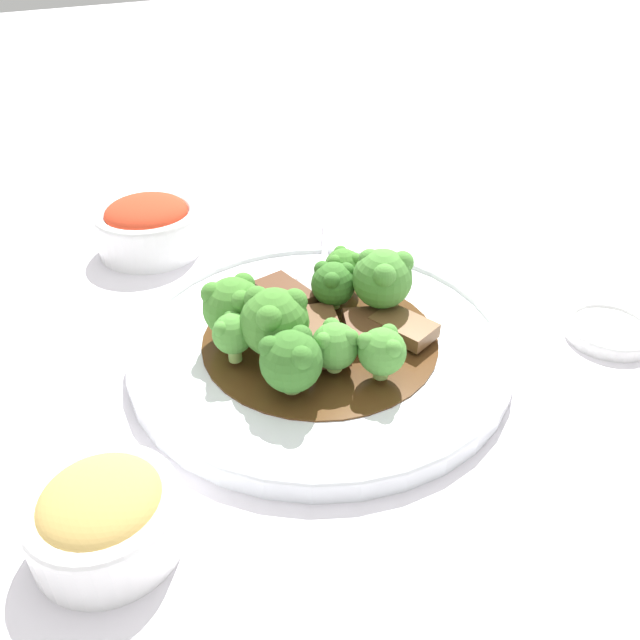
{
  "coord_description": "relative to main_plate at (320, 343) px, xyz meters",
  "views": [
    {
      "loc": [
        0.35,
        -0.22,
        0.33
      ],
      "look_at": [
        0.0,
        0.0,
        0.03
      ],
      "focal_mm": 35.0,
      "sensor_mm": 36.0,
      "label": 1
    }
  ],
  "objects": [
    {
      "name": "ground_plane",
      "position": [
        0.0,
        0.0,
        -0.01
      ],
      "size": [
        4.0,
        4.0,
        0.0
      ],
      "primitive_type": "plane",
      "color": "silver"
    },
    {
      "name": "main_plate",
      "position": [
        0.0,
        0.0,
        0.0
      ],
      "size": [
        0.32,
        0.32,
        0.02
      ],
      "color": "white",
      "rests_on": "ground_plane"
    },
    {
      "name": "beef_strip_0",
      "position": [
        0.01,
        -0.0,
        0.01
      ],
      "size": [
        0.08,
        0.05,
        0.01
      ],
      "color": "brown",
      "rests_on": "main_plate"
    },
    {
      "name": "beef_strip_1",
      "position": [
        0.03,
        0.06,
        0.02
      ],
      "size": [
        0.06,
        0.05,
        0.01
      ],
      "color": "brown",
      "rests_on": "main_plate"
    },
    {
      "name": "beef_strip_2",
      "position": [
        -0.06,
        -0.0,
        0.02
      ],
      "size": [
        0.06,
        0.04,
        0.01
      ],
      "color": "#56331E",
      "rests_on": "main_plate"
    },
    {
      "name": "beef_strip_3",
      "position": [
        0.02,
        0.03,
        0.01
      ],
      "size": [
        0.06,
        0.05,
        0.01
      ],
      "color": "#56331E",
      "rests_on": "main_plate"
    },
    {
      "name": "broccoli_floret_0",
      "position": [
        0.05,
        -0.05,
        0.04
      ],
      "size": [
        0.05,
        0.05,
        0.05
      ],
      "color": "#7FA84C",
      "rests_on": "main_plate"
    },
    {
      "name": "broccoli_floret_1",
      "position": [
        0.04,
        -0.01,
        0.03
      ],
      "size": [
        0.04,
        0.04,
        0.04
      ],
      "color": "#8EB756",
      "rests_on": "main_plate"
    },
    {
      "name": "broccoli_floret_2",
      "position": [
        0.0,
        0.06,
        0.04
      ],
      "size": [
        0.05,
        0.05,
        0.06
      ],
      "color": "#7FA84C",
      "rests_on": "main_plate"
    },
    {
      "name": "broccoli_floret_3",
      "position": [
        0.07,
        0.01,
        0.03
      ],
      "size": [
        0.04,
        0.04,
        0.04
      ],
      "color": "#7FA84C",
      "rests_on": "main_plate"
    },
    {
      "name": "broccoli_floret_4",
      "position": [
        -0.05,
        0.06,
        0.03
      ],
      "size": [
        0.03,
        0.03,
        0.04
      ],
      "color": "#7FA84C",
      "rests_on": "main_plate"
    },
    {
      "name": "broccoli_floret_5",
      "position": [
        -0.03,
        0.03,
        0.03
      ],
      "size": [
        0.04,
        0.04,
        0.04
      ],
      "color": "#8EB756",
      "rests_on": "main_plate"
    },
    {
      "name": "broccoli_floret_6",
      "position": [
        -0.03,
        -0.06,
        0.04
      ],
      "size": [
        0.05,
        0.05,
        0.05
      ],
      "color": "#7FA84C",
      "rests_on": "main_plate"
    },
    {
      "name": "broccoli_floret_7",
      "position": [
        -0.01,
        -0.07,
        0.03
      ],
      "size": [
        0.03,
        0.03,
        0.04
      ],
      "color": "#8EB756",
      "rests_on": "main_plate"
    },
    {
      "name": "broccoli_floret_8",
      "position": [
        0.01,
        -0.05,
        0.04
      ],
      "size": [
        0.05,
        0.05,
        0.06
      ],
      "color": "#8EB756",
      "rests_on": "main_plate"
    },
    {
      "name": "serving_spoon",
      "position": [
        -0.08,
        0.05,
        0.02
      ],
      "size": [
        0.19,
        0.14,
        0.01
      ],
      "color": "silver",
      "rests_on": "main_plate"
    },
    {
      "name": "side_bowl_kimchi",
      "position": [
        -0.25,
        -0.06,
        0.02
      ],
      "size": [
        0.11,
        0.11,
        0.06
      ],
      "color": "white",
      "rests_on": "ground_plane"
    },
    {
      "name": "side_bowl_appetizer",
      "position": [
        0.09,
        -0.2,
        0.01
      ],
      "size": [
        0.09,
        0.09,
        0.05
      ],
      "color": "white",
      "rests_on": "ground_plane"
    },
    {
      "name": "sauce_dish",
      "position": [
        0.11,
        0.23,
        -0.0
      ],
      "size": [
        0.07,
        0.07,
        0.01
      ],
      "color": "white",
      "rests_on": "ground_plane"
    }
  ]
}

